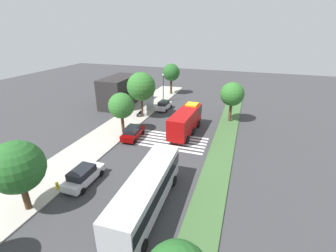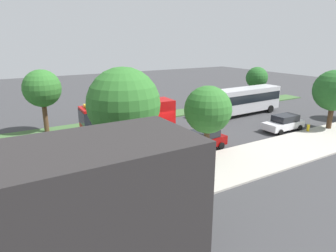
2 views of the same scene
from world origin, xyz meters
TOP-DOWN VIEW (x-y plane):
  - ground_plane at (0.00, 0.00)m, footprint 120.00×120.00m
  - sidewalk at (0.00, 8.80)m, footprint 60.00×5.58m
  - median_strip at (0.00, -7.51)m, footprint 60.00×3.00m
  - crosswalk at (-0.08, 0.00)m, footprint 4.95×10.82m
  - fire_truck at (3.42, -1.76)m, footprint 9.51×3.11m
  - parked_car_west at (-11.86, 4.81)m, footprint 4.72×2.11m
  - parked_car_mid at (-0.95, 4.81)m, footprint 4.65×2.31m
  - parked_car_east at (12.22, 4.81)m, footprint 4.28×2.07m
  - transit_bus at (-13.27, -2.70)m, footprint 11.33×3.12m
  - bus_stop_shelter at (11.45, 7.63)m, footprint 3.50×1.40m
  - bench_near_shelter at (7.45, 7.61)m, footprint 1.60×0.50m
  - street_lamp at (16.89, 6.61)m, footprint 0.36×0.36m
  - storefront_building at (11.98, 13.90)m, footprint 9.30×5.45m
  - sidewalk_tree_west at (-16.52, 7.01)m, footprint 4.30×4.30m
  - sidewalk_tree_center at (0.32, 7.01)m, footprint 3.69×3.69m
  - sidewalk_tree_east at (7.22, 7.01)m, footprint 4.74×4.74m
  - sidewalk_tree_far_east at (23.39, 7.01)m, footprint 3.86×3.86m
  - median_tree_west at (9.96, -7.51)m, footprint 3.77×3.77m
  - fire_hydrant at (-13.63, 6.51)m, footprint 0.28×0.28m

SIDE VIEW (x-z plane):
  - ground_plane at x=0.00m, z-range 0.00..0.00m
  - crosswalk at x=-0.08m, z-range 0.00..0.01m
  - sidewalk at x=0.00m, z-range 0.00..0.14m
  - median_strip at x=0.00m, z-range 0.00..0.14m
  - fire_hydrant at x=-13.63m, z-range 0.14..0.84m
  - bench_near_shelter at x=7.45m, z-range 0.14..1.04m
  - parked_car_east at x=12.22m, z-range 0.02..1.74m
  - parked_car_west at x=-11.86m, z-range 0.02..1.75m
  - parked_car_mid at x=-0.95m, z-range 0.02..1.78m
  - bus_stop_shelter at x=11.45m, z-range 0.66..3.12m
  - fire_truck at x=3.42m, z-range 0.20..3.84m
  - transit_bus at x=-13.27m, z-range 0.33..3.75m
  - storefront_building at x=11.98m, z-range 0.00..5.66m
  - street_lamp at x=16.89m, z-range 0.69..6.40m
  - sidewalk_tree_center at x=0.32m, z-range 1.23..7.15m
  - sidewalk_tree_west at x=-16.52m, z-range 1.11..7.39m
  - median_tree_west at x=9.96m, z-range 1.43..7.87m
  - sidewalk_tree_far_east at x=23.39m, z-range 1.57..8.40m
  - sidewalk_tree_east at x=7.22m, z-range 1.58..9.22m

